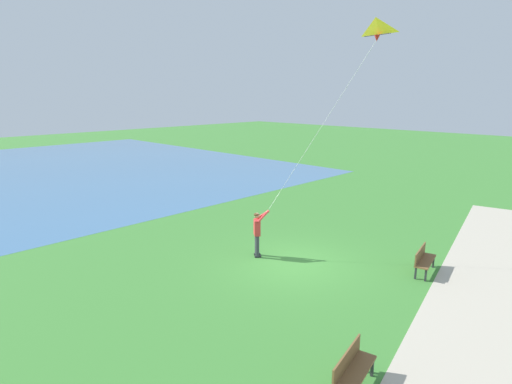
{
  "coord_description": "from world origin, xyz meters",
  "views": [
    {
      "loc": [
        -8.93,
        11.03,
        6.03
      ],
      "look_at": [
        0.74,
        1.2,
        2.79
      ],
      "focal_mm": 28.99,
      "sensor_mm": 36.0,
      "label": 1
    }
  ],
  "objects_px": {
    "person_kite_flyer": "(258,230)",
    "park_bench_far_walkway": "(352,368)",
    "park_bench_near_walkway": "(423,259)",
    "flying_kite": "(374,31)"
  },
  "relations": [
    {
      "from": "flying_kite",
      "to": "park_bench_far_walkway",
      "type": "xyz_separation_m",
      "value": [
        -3.96,
        7.1,
        -7.69
      ]
    },
    {
      "from": "person_kite_flyer",
      "to": "park_bench_near_walkway",
      "type": "xyz_separation_m",
      "value": [
        -5.15,
        -2.94,
        -0.54
      ]
    },
    {
      "from": "flying_kite",
      "to": "person_kite_flyer",
      "type": "bearing_deg",
      "value": 50.81
    },
    {
      "from": "person_kite_flyer",
      "to": "park_bench_far_walkway",
      "type": "xyz_separation_m",
      "value": [
        -6.56,
        3.92,
        -0.54
      ]
    },
    {
      "from": "park_bench_far_walkway",
      "to": "park_bench_near_walkway",
      "type": "bearing_deg",
      "value": -78.43
    },
    {
      "from": "park_bench_near_walkway",
      "to": "park_bench_far_walkway",
      "type": "distance_m",
      "value": 7.0
    },
    {
      "from": "park_bench_near_walkway",
      "to": "park_bench_far_walkway",
      "type": "relative_size",
      "value": 1.0
    },
    {
      "from": "person_kite_flyer",
      "to": "park_bench_far_walkway",
      "type": "distance_m",
      "value": 7.66
    },
    {
      "from": "person_kite_flyer",
      "to": "flying_kite",
      "type": "xyz_separation_m",
      "value": [
        -2.59,
        -3.18,
        7.15
      ]
    },
    {
      "from": "park_bench_near_walkway",
      "to": "park_bench_far_walkway",
      "type": "height_order",
      "value": "same"
    }
  ]
}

